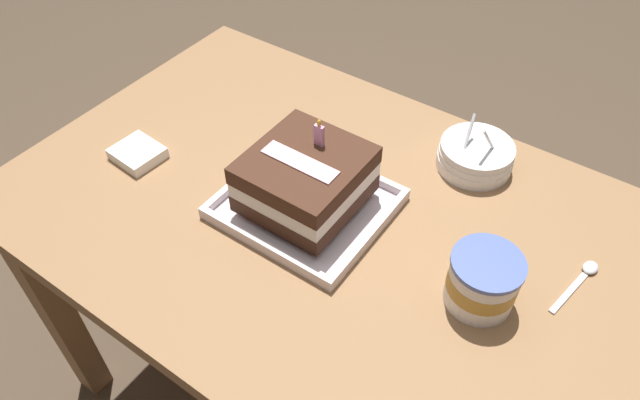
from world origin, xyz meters
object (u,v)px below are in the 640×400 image
ice_cream_tub (483,281)px  foil_tray (306,205)px  birthday_cake (305,179)px  bowl_stack (476,156)px  serving_spoon_near_tray (584,274)px  napkin_pile (138,154)px

ice_cream_tub → foil_tray: bearing=179.2°
birthday_cake → bowl_stack: (0.20, 0.28, -0.05)m
bowl_stack → ice_cream_tub: bowl_stack is taller
bowl_stack → serving_spoon_near_tray: 0.30m
foil_tray → ice_cream_tub: ice_cream_tub is taller
foil_tray → bowl_stack: (0.20, 0.28, 0.02)m
ice_cream_tub → napkin_pile: size_ratio=1.16×
serving_spoon_near_tray → birthday_cake: bearing=-163.6°
birthday_cake → serving_spoon_near_tray: (0.46, 0.14, -0.07)m
serving_spoon_near_tray → napkin_pile: napkin_pile is taller
ice_cream_tub → napkin_pile: 0.69m
serving_spoon_near_tray → napkin_pile: size_ratio=1.42×
birthday_cake → napkin_pile: birthday_cake is taller
ice_cream_tub → serving_spoon_near_tray: ice_cream_tub is taller
serving_spoon_near_tray → ice_cream_tub: bearing=-131.5°
birthday_cake → serving_spoon_near_tray: birthday_cake is taller
bowl_stack → foil_tray: bearing=-125.7°
foil_tray → birthday_cake: size_ratio=1.44×
bowl_stack → ice_cream_tub: 0.31m
birthday_cake → foil_tray: bearing=-90.0°
ice_cream_tub → napkin_pile: ice_cream_tub is taller
birthday_cake → napkin_pile: bearing=-167.3°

